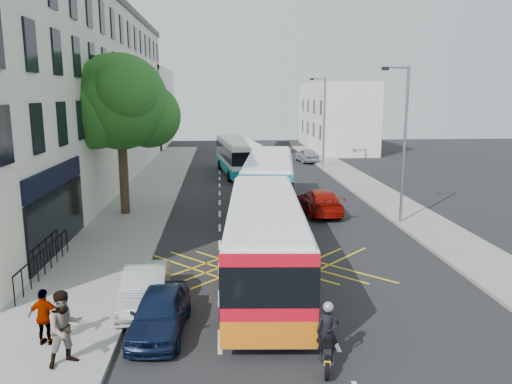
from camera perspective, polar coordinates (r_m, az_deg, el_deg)
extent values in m
plane|color=black|center=(14.89, 8.79, -16.13)|extent=(120.00, 120.00, 0.00)
cube|color=gray|center=(29.17, -14.66, -2.47)|extent=(5.00, 70.00, 0.15)
cube|color=gray|center=(30.57, 16.32, -1.94)|extent=(3.00, 70.00, 0.15)
cube|color=beige|center=(38.91, -20.70, 10.09)|extent=(8.00, 45.00, 13.00)
cube|color=black|center=(22.22, -21.99, 1.59)|extent=(0.12, 7.00, 0.90)
cube|color=black|center=(22.56, -21.66, -2.92)|extent=(0.12, 7.00, 2.60)
cube|color=silver|center=(68.75, -13.42, 9.45)|extent=(8.00, 20.00, 10.00)
cube|color=silver|center=(62.54, 9.02, 8.55)|extent=(6.00, 18.00, 8.00)
cylinder|color=#382619|center=(28.73, -14.88, 1.94)|extent=(0.50, 0.50, 4.40)
sphere|color=#1D5418|center=(28.38, -15.29, 9.93)|extent=(5.20, 5.20, 5.20)
sphere|color=#1D5418|center=(28.96, -12.16, 8.51)|extent=(3.60, 3.60, 3.60)
sphere|color=#1D5418|center=(28.06, -17.89, 8.55)|extent=(3.80, 3.80, 3.80)
sphere|color=#1D5418|center=(26.99, -14.62, 11.19)|extent=(3.40, 3.40, 3.40)
sphere|color=#1D5418|center=(29.62, -16.54, 11.84)|extent=(3.20, 3.20, 3.20)
cylinder|color=slate|center=(26.72, 16.60, 5.07)|extent=(0.14, 0.14, 8.00)
cylinder|color=slate|center=(26.41, 15.84, 13.53)|extent=(1.20, 0.10, 0.10)
cube|color=black|center=(26.21, 14.56, 13.50)|extent=(0.35, 0.15, 0.18)
cylinder|color=slate|center=(45.92, 7.79, 7.84)|extent=(0.14, 0.14, 8.00)
cylinder|color=slate|center=(45.74, 7.17, 12.73)|extent=(1.20, 0.10, 0.10)
cube|color=black|center=(45.62, 6.41, 12.69)|extent=(0.35, 0.15, 0.18)
cube|color=silver|center=(17.97, 0.99, -5.42)|extent=(3.19, 11.04, 2.63)
cube|color=silver|center=(17.63, 1.00, -1.17)|extent=(2.98, 10.81, 0.12)
cube|color=black|center=(17.87, 0.99, -4.28)|extent=(3.26, 11.10, 1.09)
cube|color=orange|center=(18.25, 0.98, -8.17)|extent=(3.24, 11.09, 0.74)
cube|color=red|center=(12.87, 1.55, -12.26)|extent=(2.52, 0.27, 2.48)
cube|color=#FF0C0C|center=(13.16, -2.93, -15.04)|extent=(0.25, 0.08, 0.25)
cube|color=#FF0C0C|center=(13.22, 5.97, -14.96)|extent=(0.25, 0.08, 0.25)
cylinder|color=black|center=(21.18, -2.58, -6.25)|extent=(0.34, 0.91, 0.89)
cylinder|color=black|center=(21.23, 4.15, -6.23)|extent=(0.34, 0.91, 0.89)
cylinder|color=black|center=(14.99, -3.58, -13.91)|extent=(0.34, 0.91, 0.89)
cylinder|color=black|center=(15.06, 6.15, -13.84)|extent=(0.34, 0.91, 0.89)
cube|color=silver|center=(29.33, 1.52, 1.26)|extent=(3.97, 11.53, 2.72)
cube|color=silver|center=(29.12, 1.54, 4.00)|extent=(3.74, 11.28, 0.12)
cube|color=black|center=(29.27, 1.53, 2.00)|extent=(4.04, 11.60, 1.13)
cube|color=#0B8290|center=(29.51, 1.51, -0.56)|extent=(4.02, 11.59, 0.77)
cube|color=#0C6C96|center=(23.81, 1.15, -1.03)|extent=(2.60, 0.43, 2.57)
cube|color=#FF0C0C|center=(24.02, -1.33, -2.68)|extent=(0.26, 0.09, 0.25)
cube|color=#FF0C0C|center=(23.95, 3.61, -2.74)|extent=(0.26, 0.09, 0.25)
cylinder|color=black|center=(32.65, -0.59, 0.04)|extent=(0.40, 0.95, 0.92)
cylinder|color=black|center=(32.59, 3.92, -0.01)|extent=(0.40, 0.95, 0.92)
cylinder|color=black|center=(25.95, -1.57, -2.91)|extent=(0.40, 0.95, 0.92)
cylinder|color=black|center=(25.87, 4.12, -2.98)|extent=(0.40, 0.95, 0.92)
cube|color=silver|center=(42.38, -2.13, 4.19)|extent=(3.57, 10.70, 2.53)
cube|color=silver|center=(42.24, -2.14, 5.95)|extent=(3.36, 10.47, 0.11)
cube|color=black|center=(42.34, -2.13, 4.67)|extent=(3.64, 10.77, 1.05)
cube|color=#0D9AAB|center=(42.50, -2.12, 3.01)|extent=(3.63, 10.76, 0.72)
cube|color=white|center=(37.27, -0.92, 3.26)|extent=(2.42, 0.38, 2.39)
cube|color=#FF0C0C|center=(37.22, -2.35, 2.19)|extent=(0.26, 0.09, 0.25)
cube|color=#FF0C0C|center=(37.53, 0.50, 2.28)|extent=(0.26, 0.09, 0.25)
cylinder|color=black|center=(45.20, -4.16, 3.11)|extent=(0.36, 0.88, 0.86)
cylinder|color=black|center=(45.53, -1.17, 3.20)|extent=(0.36, 0.88, 0.86)
cylinder|color=black|center=(38.93, -3.07, 1.81)|extent=(0.36, 0.88, 0.86)
cylinder|color=black|center=(39.31, 0.38, 1.92)|extent=(0.36, 0.88, 0.86)
cylinder|color=black|center=(12.89, 8.12, -19.29)|extent=(0.22, 0.59, 0.58)
cylinder|color=black|center=(14.08, 8.07, -16.49)|extent=(0.22, 0.59, 0.58)
cube|color=black|center=(13.35, 8.13, -16.81)|extent=(0.41, 1.10, 0.20)
cube|color=black|center=(13.48, 8.14, -15.74)|extent=(0.33, 0.45, 0.18)
cube|color=black|center=(13.10, 8.15, -16.82)|extent=(0.32, 0.49, 0.09)
cylinder|color=slate|center=(13.88, 8.11, -15.32)|extent=(0.13, 0.40, 0.76)
cylinder|color=slate|center=(13.62, 8.16, -14.38)|extent=(0.54, 0.14, 0.04)
cube|color=gold|center=(12.65, 8.15, -18.83)|extent=(0.16, 0.05, 0.12)
imported|color=black|center=(13.15, 8.17, -15.53)|extent=(0.63, 0.48, 1.56)
sphere|color=#99999E|center=(12.86, 8.26, -12.88)|extent=(0.27, 0.27, 0.27)
imported|color=black|center=(14.99, -10.93, -13.33)|extent=(1.73, 3.79, 1.26)
imported|color=#93959A|center=(16.79, -12.54, -10.60)|extent=(1.49, 3.94, 1.28)
imported|color=#9D0F06|center=(28.87, 7.30, -1.05)|extent=(2.10, 4.91, 1.41)
imported|color=#45494E|center=(54.71, -1.17, 4.90)|extent=(3.04, 5.66, 1.51)
imported|color=#95979C|center=(50.19, 5.81, 4.20)|extent=(2.14, 4.21, 1.38)
imported|color=black|center=(59.24, 3.01, 5.27)|extent=(1.47, 3.94, 1.28)
imported|color=gray|center=(13.60, -20.96, -14.31)|extent=(1.19, 1.14, 1.93)
imported|color=gray|center=(14.86, -22.99, -13.01)|extent=(0.97, 0.52, 1.56)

